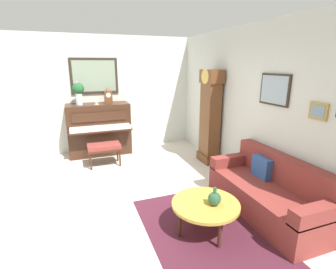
% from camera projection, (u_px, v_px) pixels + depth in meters
% --- Properties ---
extents(ground_plane, '(6.40, 6.00, 0.10)m').
position_uv_depth(ground_plane, '(120.00, 198.00, 4.28)').
color(ground_plane, beige).
extents(wall_left, '(0.13, 4.90, 2.80)m').
position_uv_depth(wall_left, '(99.00, 94.00, 6.23)').
color(wall_left, silver).
rests_on(wall_left, ground_plane).
extents(wall_back, '(5.30, 0.13, 2.80)m').
position_uv_depth(wall_back, '(246.00, 105.00, 4.67)').
color(wall_back, silver).
rests_on(wall_back, ground_plane).
extents(area_rug, '(2.10, 1.50, 0.01)m').
position_uv_depth(area_rug, '(206.00, 230.00, 3.36)').
color(area_rug, '#4C1E2D').
rests_on(area_rug, ground_plane).
extents(piano, '(0.87, 1.44, 1.23)m').
position_uv_depth(piano, '(99.00, 129.00, 6.09)').
color(piano, '#3D2316').
rests_on(piano, ground_plane).
extents(piano_bench, '(0.42, 0.70, 0.48)m').
position_uv_depth(piano_bench, '(104.00, 148.00, 5.41)').
color(piano_bench, '#3D2316').
rests_on(piano_bench, ground_plane).
extents(grandfather_clock, '(0.52, 0.34, 2.03)m').
position_uv_depth(grandfather_clock, '(210.00, 119.00, 5.50)').
color(grandfather_clock, brown).
rests_on(grandfather_clock, ground_plane).
extents(couch, '(1.90, 0.80, 0.84)m').
position_uv_depth(couch, '(269.00, 192.00, 3.72)').
color(couch, maroon).
rests_on(couch, ground_plane).
extents(coffee_table, '(0.88, 0.88, 0.40)m').
position_uv_depth(coffee_table, '(206.00, 205.00, 3.27)').
color(coffee_table, gold).
rests_on(coffee_table, ground_plane).
extents(mantel_clock, '(0.13, 0.18, 0.38)m').
position_uv_depth(mantel_clock, '(108.00, 96.00, 5.96)').
color(mantel_clock, brown).
rests_on(mantel_clock, piano).
extents(flower_vase, '(0.26, 0.26, 0.58)m').
position_uv_depth(flower_vase, '(78.00, 91.00, 5.71)').
color(flower_vase, silver).
rests_on(flower_vase, piano).
extents(teacup, '(0.12, 0.12, 0.06)m').
position_uv_depth(teacup, '(96.00, 104.00, 5.82)').
color(teacup, beige).
rests_on(teacup, piano).
extents(green_jug, '(0.17, 0.17, 0.24)m').
position_uv_depth(green_jug, '(214.00, 199.00, 3.20)').
color(green_jug, '#234C33').
rests_on(green_jug, coffee_table).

